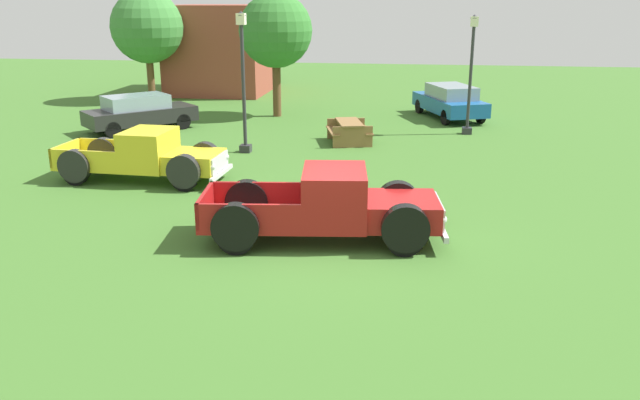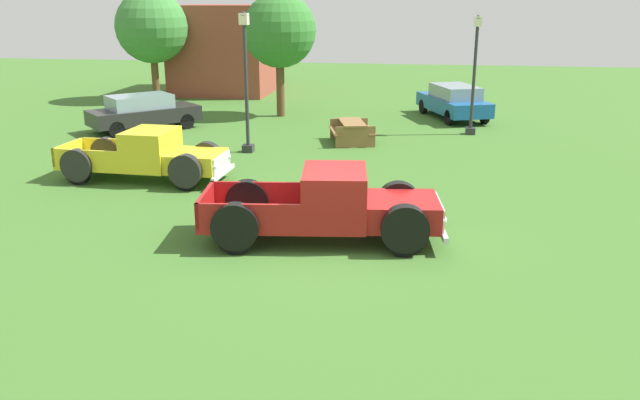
{
  "view_description": "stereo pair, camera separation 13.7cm",
  "coord_description": "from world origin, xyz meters",
  "px_view_note": "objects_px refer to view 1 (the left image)",
  "views": [
    {
      "loc": [
        1.69,
        -12.68,
        5.0
      ],
      "look_at": [
        -0.2,
        0.31,
        0.9
      ],
      "focal_mm": 36.26,
      "sensor_mm": 36.0,
      "label": 1
    },
    {
      "loc": [
        1.83,
        -12.66,
        5.0
      ],
      "look_at": [
        -0.2,
        0.31,
        0.9
      ],
      "focal_mm": 36.26,
      "sensor_mm": 36.0,
      "label": 2
    }
  ],
  "objects_px": {
    "sedan_distant_a": "(450,101)",
    "lamp_post_far": "(243,80)",
    "picnic_table": "(349,129)",
    "pickup_truck_behind_left": "(152,157)",
    "pickup_truck_foreground": "(337,207)",
    "sedan_distant_b": "(139,112)",
    "lamp_post_near": "(471,73)",
    "oak_tree_east": "(276,31)",
    "oak_tree_west": "(147,27)"
  },
  "relations": [
    {
      "from": "lamp_post_near",
      "to": "oak_tree_west",
      "type": "xyz_separation_m",
      "value": [
        -15.35,
        6.39,
        1.31
      ]
    },
    {
      "from": "sedan_distant_b",
      "to": "picnic_table",
      "type": "height_order",
      "value": "sedan_distant_b"
    },
    {
      "from": "picnic_table",
      "to": "pickup_truck_foreground",
      "type": "bearing_deg",
      "value": -85.68
    },
    {
      "from": "sedan_distant_b",
      "to": "oak_tree_east",
      "type": "distance_m",
      "value": 6.81
    },
    {
      "from": "pickup_truck_behind_left",
      "to": "lamp_post_near",
      "type": "relative_size",
      "value": 1.1
    },
    {
      "from": "lamp_post_far",
      "to": "picnic_table",
      "type": "xyz_separation_m",
      "value": [
        3.33,
        2.0,
        -1.93
      ]
    },
    {
      "from": "pickup_truck_foreground",
      "to": "lamp_post_far",
      "type": "height_order",
      "value": "lamp_post_far"
    },
    {
      "from": "sedan_distant_a",
      "to": "oak_tree_west",
      "type": "bearing_deg",
      "value": 168.52
    },
    {
      "from": "pickup_truck_behind_left",
      "to": "picnic_table",
      "type": "distance_m",
      "value": 7.77
    },
    {
      "from": "pickup_truck_behind_left",
      "to": "oak_tree_west",
      "type": "distance_m",
      "value": 15.99
    },
    {
      "from": "pickup_truck_foreground",
      "to": "lamp_post_near",
      "type": "height_order",
      "value": "lamp_post_near"
    },
    {
      "from": "pickup_truck_foreground",
      "to": "picnic_table",
      "type": "bearing_deg",
      "value": 94.32
    },
    {
      "from": "pickup_truck_behind_left",
      "to": "lamp_post_far",
      "type": "relative_size",
      "value": 1.05
    },
    {
      "from": "pickup_truck_foreground",
      "to": "picnic_table",
      "type": "xyz_separation_m",
      "value": [
        -0.74,
        9.86,
        -0.25
      ]
    },
    {
      "from": "pickup_truck_behind_left",
      "to": "sedan_distant_a",
      "type": "bearing_deg",
      "value": 52.48
    },
    {
      "from": "sedan_distant_b",
      "to": "lamp_post_far",
      "type": "relative_size",
      "value": 0.9
    },
    {
      "from": "oak_tree_west",
      "to": "sedan_distant_a",
      "type": "bearing_deg",
      "value": -11.48
    },
    {
      "from": "sedan_distant_a",
      "to": "pickup_truck_foreground",
      "type": "bearing_deg",
      "value": -101.19
    },
    {
      "from": "sedan_distant_b",
      "to": "lamp_post_far",
      "type": "distance_m",
      "value": 6.17
    },
    {
      "from": "picnic_table",
      "to": "oak_tree_east",
      "type": "relative_size",
      "value": 0.4
    },
    {
      "from": "pickup_truck_foreground",
      "to": "oak_tree_east",
      "type": "height_order",
      "value": "oak_tree_east"
    },
    {
      "from": "lamp_post_near",
      "to": "picnic_table",
      "type": "xyz_separation_m",
      "value": [
        -4.34,
        -2.25,
        -1.83
      ]
    },
    {
      "from": "picnic_table",
      "to": "sedan_distant_a",
      "type": "bearing_deg",
      "value": 55.91
    },
    {
      "from": "sedan_distant_a",
      "to": "lamp_post_near",
      "type": "bearing_deg",
      "value": -81.08
    },
    {
      "from": "pickup_truck_behind_left",
      "to": "sedan_distant_b",
      "type": "height_order",
      "value": "pickup_truck_behind_left"
    },
    {
      "from": "oak_tree_east",
      "to": "oak_tree_west",
      "type": "bearing_deg",
      "value": 153.84
    },
    {
      "from": "sedan_distant_b",
      "to": "lamp_post_near",
      "type": "height_order",
      "value": "lamp_post_near"
    },
    {
      "from": "sedan_distant_a",
      "to": "picnic_table",
      "type": "distance_m",
      "value": 6.8
    },
    {
      "from": "sedan_distant_a",
      "to": "oak_tree_east",
      "type": "bearing_deg",
      "value": -175.67
    },
    {
      "from": "sedan_distant_a",
      "to": "lamp_post_near",
      "type": "xyz_separation_m",
      "value": [
        0.53,
        -3.38,
        1.57
      ]
    },
    {
      "from": "lamp_post_far",
      "to": "oak_tree_west",
      "type": "height_order",
      "value": "oak_tree_west"
    },
    {
      "from": "oak_tree_east",
      "to": "sedan_distant_a",
      "type": "bearing_deg",
      "value": 4.33
    },
    {
      "from": "sedan_distant_b",
      "to": "lamp_post_far",
      "type": "xyz_separation_m",
      "value": [
        5.08,
        -3.08,
        1.69
      ]
    },
    {
      "from": "sedan_distant_a",
      "to": "sedan_distant_b",
      "type": "xyz_separation_m",
      "value": [
        -12.22,
        -4.55,
        -0.02
      ]
    },
    {
      "from": "pickup_truck_foreground",
      "to": "sedan_distant_b",
      "type": "bearing_deg",
      "value": 129.93
    },
    {
      "from": "sedan_distant_a",
      "to": "lamp_post_far",
      "type": "distance_m",
      "value": 10.58
    },
    {
      "from": "oak_tree_west",
      "to": "pickup_truck_behind_left",
      "type": "bearing_deg",
      "value": -67.7
    },
    {
      "from": "oak_tree_east",
      "to": "oak_tree_west",
      "type": "height_order",
      "value": "oak_tree_west"
    },
    {
      "from": "sedan_distant_b",
      "to": "oak_tree_east",
      "type": "xyz_separation_m",
      "value": [
        4.69,
        3.98,
        2.93
      ]
    },
    {
      "from": "lamp_post_far",
      "to": "oak_tree_east",
      "type": "bearing_deg",
      "value": 93.15
    },
    {
      "from": "oak_tree_east",
      "to": "lamp_post_near",
      "type": "bearing_deg",
      "value": -19.2
    },
    {
      "from": "lamp_post_near",
      "to": "oak_tree_east",
      "type": "bearing_deg",
      "value": 160.8
    },
    {
      "from": "pickup_truck_foreground",
      "to": "lamp_post_far",
      "type": "relative_size",
      "value": 1.15
    },
    {
      "from": "sedan_distant_b",
      "to": "pickup_truck_behind_left",
      "type": "bearing_deg",
      "value": -64.27
    },
    {
      "from": "lamp_post_far",
      "to": "pickup_truck_foreground",
      "type": "bearing_deg",
      "value": -62.58
    },
    {
      "from": "pickup_truck_behind_left",
      "to": "sedan_distant_a",
      "type": "xyz_separation_m",
      "value": [
        8.85,
        11.53,
        0.06
      ]
    },
    {
      "from": "lamp_post_near",
      "to": "picnic_table",
      "type": "height_order",
      "value": "lamp_post_near"
    },
    {
      "from": "picnic_table",
      "to": "oak_tree_east",
      "type": "xyz_separation_m",
      "value": [
        -3.72,
        5.06,
        3.17
      ]
    },
    {
      "from": "lamp_post_near",
      "to": "picnic_table",
      "type": "bearing_deg",
      "value": -152.59
    },
    {
      "from": "sedan_distant_a",
      "to": "lamp_post_near",
      "type": "distance_m",
      "value": 3.76
    }
  ]
}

